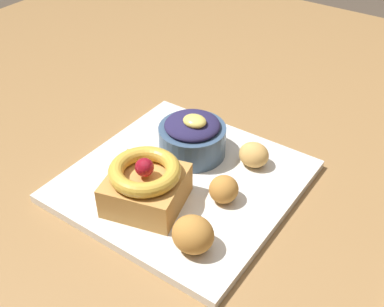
{
  "coord_description": "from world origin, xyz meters",
  "views": [
    {
      "loc": [
        0.24,
        -0.57,
        1.16
      ],
      "look_at": [
        -0.05,
        -0.16,
        0.77
      ],
      "focal_mm": 44.46,
      "sensor_mm": 36.0,
      "label": 1
    }
  ],
  "objects": [
    {
      "name": "front_plate",
      "position": [
        -0.05,
        -0.18,
        0.74
      ],
      "size": [
        0.28,
        0.28,
        0.01
      ],
      "primitive_type": "cube",
      "color": "white",
      "rests_on": "dining_table"
    },
    {
      "name": "cake_slice",
      "position": [
        -0.06,
        -0.24,
        0.77
      ],
      "size": [
        0.11,
        0.11,
        0.07
      ],
      "rotation": [
        0.0,
        0.0,
        0.27
      ],
      "color": "#C68E47",
      "rests_on": "front_plate"
    },
    {
      "name": "berry_ramekin",
      "position": [
        -0.07,
        -0.13,
        0.77
      ],
      "size": [
        0.09,
        0.09,
        0.07
      ],
      "color": "#3D5675",
      "rests_on": "front_plate"
    },
    {
      "name": "fritter_middle",
      "position": [
        0.03,
        -0.27,
        0.76
      ],
      "size": [
        0.05,
        0.05,
        0.04
      ],
      "primitive_type": "ellipsoid",
      "color": "#BC7F38",
      "rests_on": "front_plate"
    },
    {
      "name": "fritter_front",
      "position": [
        0.02,
        -0.18,
        0.76
      ],
      "size": [
        0.04,
        0.04,
        0.03
      ],
      "primitive_type": "ellipsoid",
      "color": "#BC7F38",
      "rests_on": "front_plate"
    },
    {
      "name": "fritter_back",
      "position": [
        0.01,
        -0.1,
        0.76
      ],
      "size": [
        0.04,
        0.04,
        0.03
      ],
      "primitive_type": "ellipsoid",
      "color": "tan",
      "rests_on": "front_plate"
    },
    {
      "name": "dining_table",
      "position": [
        0.0,
        0.0,
        0.66
      ],
      "size": [
        1.59,
        1.13,
        0.73
      ],
      "color": "olive",
      "rests_on": "ground_plane"
    }
  ]
}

